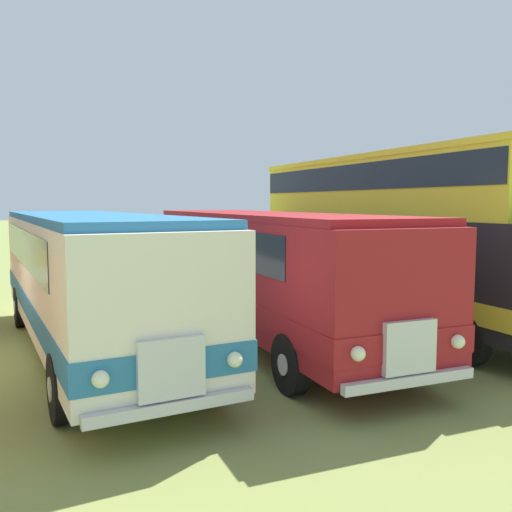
{
  "coord_description": "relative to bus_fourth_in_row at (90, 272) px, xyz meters",
  "views": [
    {
      "loc": [
        0.36,
        -12.04,
        3.23
      ],
      "look_at": [
        6.33,
        0.89,
        1.84
      ],
      "focal_mm": 38.44,
      "sensor_mm": 36.0,
      "label": 1
    }
  ],
  "objects": [
    {
      "name": "bus_fourth_in_row",
      "position": [
        0.0,
        0.0,
        0.0
      ],
      "size": [
        3.05,
        10.76,
        2.99
      ],
      "color": "silver",
      "rests_on": "ground"
    },
    {
      "name": "bus_sixth_in_row",
      "position": [
        7.99,
        0.08,
        0.72
      ],
      "size": [
        3.01,
        11.7,
        4.49
      ],
      "color": "black",
      "rests_on": "ground"
    },
    {
      "name": "bus_fifth_in_row",
      "position": [
        4.0,
        -0.24,
        0.0
      ],
      "size": [
        3.02,
        11.17,
        2.99
      ],
      "color": "maroon",
      "rests_on": "ground"
    }
  ]
}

